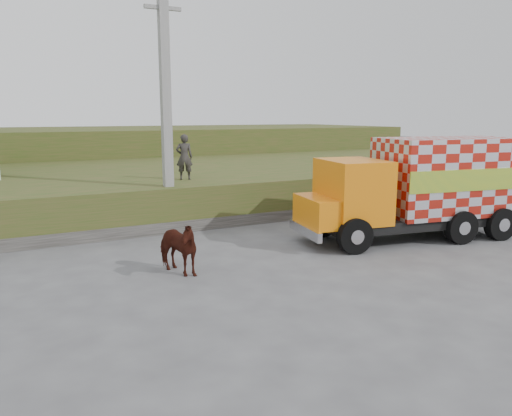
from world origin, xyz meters
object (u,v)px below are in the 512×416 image
utility_pole (166,109)px  cow (175,247)px  pedestrian (184,157)px  cargo_truck (420,187)px

utility_pole → cow: 5.94m
cow → pedestrian: (2.42, 6.13, 1.66)m
utility_pole → cargo_truck: 8.56m
cow → utility_pole: bearing=54.5°
cargo_truck → cow: size_ratio=4.57×
cargo_truck → pedestrian: (-5.65, 6.14, 0.71)m
cow → pedestrian: 6.80m
cargo_truck → pedestrian: 8.37m
cow → pedestrian: bearing=48.9°
cargo_truck → cow: bearing=-170.4°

